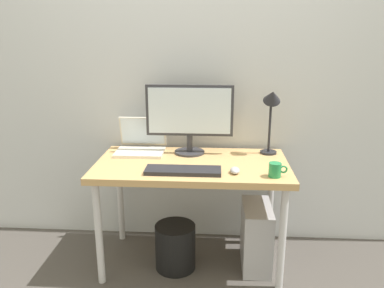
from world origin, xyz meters
TOP-DOWN VIEW (x-y plane):
  - ground_plane at (0.00, 0.00)m, footprint 6.00×6.00m
  - back_wall at (0.00, 0.38)m, footprint 4.40×0.04m
  - desk at (0.00, 0.00)m, footprint 1.20×0.65m
  - monitor at (-0.03, 0.19)m, footprint 0.57×0.20m
  - laptop at (-0.36, 0.21)m, footprint 0.32×0.27m
  - desk_lamp at (0.50, 0.19)m, footprint 0.11×0.16m
  - keyboard at (-0.04, -0.18)m, footprint 0.44×0.14m
  - mouse at (0.26, -0.17)m, footprint 0.06×0.09m
  - coffee_mug at (0.48, -0.22)m, footprint 0.11×0.07m
  - computer_tower at (0.42, -0.01)m, footprint 0.18×0.36m
  - wastebasket at (-0.10, -0.08)m, footprint 0.26×0.26m

SIDE VIEW (x-z plane):
  - ground_plane at x=0.00m, z-range 0.00..0.00m
  - wastebasket at x=-0.10m, z-range 0.00..0.30m
  - computer_tower at x=0.42m, z-range 0.00..0.42m
  - desk at x=0.00m, z-range 0.28..0.98m
  - keyboard at x=-0.04m, z-range 0.70..0.73m
  - mouse at x=0.26m, z-range 0.70..0.74m
  - coffee_mug at x=0.48m, z-range 0.70..0.79m
  - laptop at x=-0.36m, z-range 0.65..0.87m
  - monitor at x=-0.03m, z-range 0.74..1.20m
  - desk_lamp at x=0.50m, z-range 0.80..1.26m
  - back_wall at x=0.00m, z-range 0.00..2.60m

